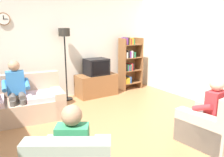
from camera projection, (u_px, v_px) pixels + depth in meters
ground_plane at (114, 135)px, 3.99m from camera, size 12.00×12.00×0.00m
back_wall_assembly at (59, 47)px, 5.86m from camera, size 6.20×0.17×2.70m
right_wall at (217, 50)px, 5.18m from camera, size 0.12×5.80×2.70m
couch at (16, 105)px, 4.61m from camera, size 2.00×1.12×0.90m
tv_stand at (96, 85)px, 6.23m from camera, size 1.10×0.56×0.60m
tv at (96, 67)px, 6.09m from camera, size 0.60×0.49×0.44m
bookshelf at (129, 62)px, 6.77m from camera, size 0.68×0.36×1.58m
floor_lamp at (65, 44)px, 5.61m from camera, size 0.28×0.28×1.85m
armchair_near_bookshelf at (212, 126)px, 3.67m from camera, size 0.89×0.96×0.90m
person_on_couch at (16, 88)px, 4.45m from camera, size 0.55×0.57×1.24m
person_in_left_armchair at (75, 147)px, 2.46m from camera, size 0.61×0.64×1.12m
person_in_right_armchair at (209, 107)px, 3.67m from camera, size 0.54×0.56×1.12m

